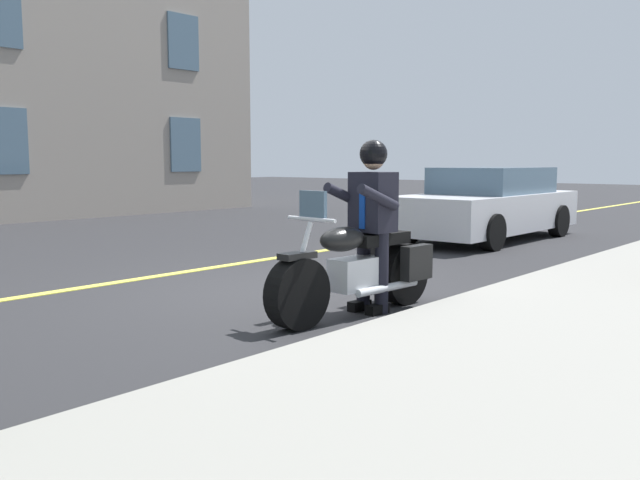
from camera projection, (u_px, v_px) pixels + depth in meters
name	position (u px, v px, depth m)	size (l,w,h in m)	color
ground_plane	(282.00, 292.00, 7.92)	(80.00, 80.00, 0.00)	#28282B
lane_center_stripe	(176.00, 273.00, 9.22)	(60.00, 0.16, 0.01)	#E5DB4C
motorcycle_main	(359.00, 270.00, 6.73)	(2.22, 0.68, 1.26)	black
rider_main	(372.00, 210.00, 6.80)	(0.65, 0.58, 1.74)	black
car_silver	(488.00, 204.00, 13.15)	(4.60, 1.92, 1.40)	silver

